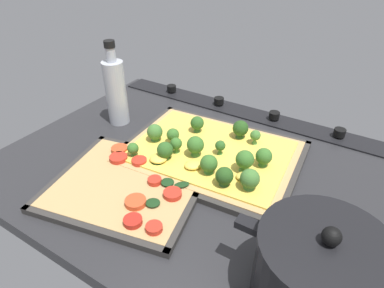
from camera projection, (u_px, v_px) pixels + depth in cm
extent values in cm
cube|color=#28282B|center=(192.00, 170.00, 72.92)|extent=(83.12, 63.14, 3.00)
cube|color=black|center=(245.00, 112.00, 91.74)|extent=(79.80, 7.00, 0.80)
cylinder|color=black|center=(340.00, 132.00, 80.11)|extent=(2.80, 2.80, 1.80)
cylinder|color=black|center=(274.00, 115.00, 87.39)|extent=(2.80, 2.80, 1.80)
cylinder|color=black|center=(219.00, 101.00, 94.66)|extent=(2.80, 2.80, 1.80)
cylinder|color=black|center=(172.00, 88.00, 101.93)|extent=(2.80, 2.80, 1.80)
cube|color=#33302D|center=(210.00, 156.00, 74.54)|extent=(41.19, 32.46, 0.50)
cube|color=#33302D|center=(233.00, 126.00, 84.81)|extent=(39.03, 4.18, 1.30)
cube|color=#33302D|center=(180.00, 192.00, 63.83)|extent=(39.03, 4.18, 1.30)
cube|color=#33302D|center=(294.00, 179.00, 67.09)|extent=(3.45, 29.57, 1.30)
cube|color=#33302D|center=(141.00, 134.00, 81.55)|extent=(3.45, 29.57, 1.30)
cube|color=tan|center=(210.00, 153.00, 74.13)|extent=(38.62, 29.88, 1.00)
cube|color=#EDC64C|center=(210.00, 150.00, 73.74)|extent=(35.49, 26.95, 0.40)
cone|color=#4D8B3F|center=(220.00, 151.00, 71.96)|extent=(1.25, 1.25, 1.28)
sphere|color=#2D5B23|center=(220.00, 146.00, 71.13)|extent=(2.28, 2.28, 2.28)
cone|color=#68AD54|center=(255.00, 141.00, 75.34)|extent=(1.32, 1.32, 1.32)
sphere|color=#427533|center=(255.00, 135.00, 74.48)|extent=(2.40, 2.40, 2.40)
cone|color=#5B9F46|center=(177.00, 149.00, 72.85)|extent=(1.45, 1.45, 1.25)
sphere|color=#386B28|center=(177.00, 142.00, 71.96)|extent=(2.64, 2.64, 2.64)
cone|color=#5B9F46|center=(173.00, 141.00, 75.72)|extent=(1.60, 1.60, 1.08)
sphere|color=#386B28|center=(173.00, 135.00, 74.81)|extent=(2.91, 2.91, 2.91)
cone|color=#5B9F46|center=(209.00, 171.00, 66.56)|extent=(1.96, 1.96, 0.95)
sphere|color=#386B28|center=(209.00, 163.00, 65.55)|extent=(3.57, 3.57, 3.57)
cone|color=#5B9F46|center=(244.00, 168.00, 67.01)|extent=(2.06, 2.06, 1.38)
sphere|color=#386B28|center=(245.00, 159.00, 65.84)|extent=(3.75, 3.75, 3.75)
cone|color=#427635|center=(240.00, 135.00, 77.63)|extent=(2.04, 2.04, 1.09)
sphere|color=#264C1C|center=(240.00, 128.00, 76.56)|extent=(3.70, 3.70, 3.70)
cone|color=#427635|center=(224.00, 183.00, 63.45)|extent=(1.92, 1.92, 0.85)
sphere|color=#264C1C|center=(224.00, 176.00, 62.49)|extent=(3.49, 3.49, 3.49)
cone|color=#4D8B3F|center=(197.00, 129.00, 79.90)|extent=(1.80, 1.80, 1.09)
sphere|color=#2D5B23|center=(197.00, 123.00, 78.92)|extent=(3.27, 3.27, 3.27)
cone|color=#5B9F46|center=(194.00, 152.00, 71.68)|extent=(2.06, 2.06, 1.31)
sphere|color=#386B28|center=(194.00, 144.00, 70.54)|extent=(3.75, 3.75, 3.75)
cone|color=#68AD54|center=(155.00, 138.00, 76.62)|extent=(2.00, 2.00, 0.91)
sphere|color=#427533|center=(155.00, 132.00, 75.62)|extent=(3.64, 3.64, 3.64)
cone|color=#5B9F46|center=(134.00, 153.00, 71.61)|extent=(1.37, 1.37, 0.86)
sphere|color=#386B28|center=(133.00, 148.00, 70.85)|extent=(2.49, 2.49, 2.49)
cone|color=#4D8B3F|center=(165.00, 157.00, 70.64)|extent=(1.93, 1.93, 0.89)
sphere|color=#2D5B23|center=(165.00, 150.00, 69.66)|extent=(3.50, 3.50, 3.50)
cone|color=#5B9F46|center=(263.00, 163.00, 68.50)|extent=(1.89, 1.89, 1.07)
sphere|color=#386B28|center=(264.00, 156.00, 67.49)|extent=(3.43, 3.43, 3.43)
cone|color=#68AD54|center=(249.00, 186.00, 62.58)|extent=(2.07, 2.07, 0.93)
sphere|color=#427533|center=(250.00, 179.00, 61.54)|extent=(3.77, 3.77, 3.77)
ellipsoid|color=#EDC64C|center=(193.00, 165.00, 67.98)|extent=(4.73, 4.83, 1.29)
ellipsoid|color=#EDC64C|center=(245.00, 176.00, 64.91)|extent=(4.45, 4.30, 1.21)
ellipsoid|color=#EDC64C|center=(158.00, 158.00, 69.86)|extent=(5.14, 5.10, 1.32)
cube|color=#33302D|center=(128.00, 186.00, 65.76)|extent=(33.84, 31.49, 0.50)
cube|color=#33302D|center=(154.00, 151.00, 75.27)|extent=(28.74, 7.14, 1.30)
cube|color=#33302D|center=(92.00, 230.00, 55.80)|extent=(28.74, 7.14, 1.30)
cube|color=#33302D|center=(193.00, 201.00, 61.59)|extent=(6.52, 25.77, 1.30)
cube|color=#33302D|center=(69.00, 170.00, 69.49)|extent=(6.52, 25.77, 1.30)
cube|color=tan|center=(127.00, 184.00, 65.37)|extent=(31.00, 28.65, 0.90)
cylinder|color=#D14723|center=(120.00, 149.00, 73.72)|extent=(3.65, 3.65, 1.00)
cylinder|color=red|center=(172.00, 194.00, 61.44)|extent=(3.49, 3.49, 1.00)
cylinder|color=#B22319|center=(133.00, 221.00, 55.81)|extent=(3.28, 3.28, 1.00)
cylinder|color=red|center=(155.00, 181.00, 64.63)|extent=(2.75, 2.75, 1.00)
cylinder|color=red|center=(154.00, 228.00, 54.55)|extent=(2.88, 2.88, 1.00)
cylinder|color=red|center=(139.00, 161.00, 69.96)|extent=(3.25, 3.25, 1.00)
cylinder|color=red|center=(119.00, 158.00, 70.94)|extent=(3.87, 3.87, 1.00)
cylinder|color=#D14723|center=(136.00, 202.00, 59.66)|extent=(3.91, 3.91, 1.00)
ellipsoid|color=#193819|center=(182.00, 185.00, 63.79)|extent=(3.33, 3.42, 0.60)
ellipsoid|color=#193819|center=(153.00, 203.00, 59.63)|extent=(3.57, 3.48, 0.60)
ellipsoid|color=#193819|center=(157.00, 162.00, 69.80)|extent=(3.49, 3.28, 0.60)
ellipsoid|color=#193819|center=(167.00, 182.00, 64.45)|extent=(2.83, 2.74, 0.60)
cylinder|color=black|center=(318.00, 274.00, 43.24)|extent=(16.98, 16.98, 10.89)
cylinder|color=black|center=(329.00, 245.00, 40.00)|extent=(17.32, 17.32, 0.80)
sphere|color=black|center=(332.00, 236.00, 39.11)|extent=(2.40, 2.40, 2.40)
cube|color=black|center=(249.00, 225.00, 45.81)|extent=(3.60, 2.00, 1.20)
cylinder|color=#B7BCC6|center=(116.00, 93.00, 83.49)|extent=(5.28, 5.28, 16.48)
cylinder|color=#B7BCC6|center=(111.00, 55.00, 77.95)|extent=(2.38, 2.38, 3.50)
cylinder|color=black|center=(109.00, 44.00, 76.54)|extent=(2.64, 2.64, 1.60)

